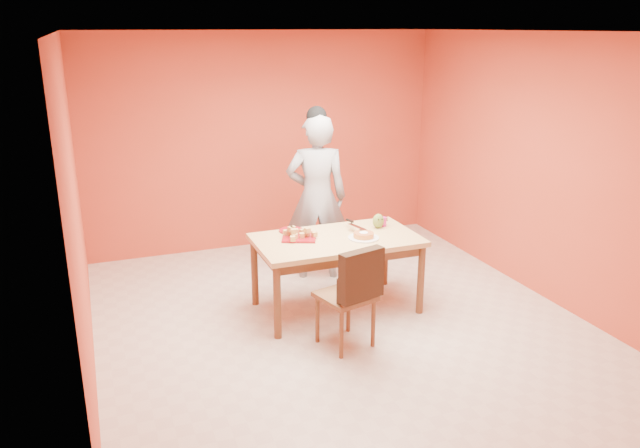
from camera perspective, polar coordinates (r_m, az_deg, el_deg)
name	(u,v)px	position (r m, az deg, el deg)	size (l,w,h in m)	color
floor	(340,322)	(6.13, 1.80, -8.93)	(5.00, 5.00, 0.00)	beige
ceiling	(343,31)	(5.48, 2.09, 17.20)	(5.00, 5.00, 0.00)	white
wall_back	(264,141)	(7.97, -5.10, 7.53)	(4.50, 4.50, 0.00)	#C0442C
wall_left	(76,212)	(5.24, -21.39, 0.99)	(5.00, 5.00, 0.00)	#C0442C
wall_right	(543,168)	(6.83, 19.68, 4.86)	(5.00, 5.00, 0.00)	#C0442C
dining_table	(337,247)	(6.15, 1.54, -2.09)	(1.60, 0.90, 0.76)	#E7BA78
dining_chair	(346,294)	(5.50, 2.43, -6.42)	(0.55, 0.61, 0.96)	brown
pastry_pile	(299,231)	(6.09, -1.90, -0.69)	(0.29, 0.29, 0.10)	tan
person	(317,197)	(6.92, -0.30, 2.44)	(0.68, 0.44, 1.85)	gray
pastry_platter	(299,237)	(6.11, -1.90, -1.20)	(0.32, 0.32, 0.02)	maroon
red_dinner_plate	(291,231)	(6.31, -2.64, -0.60)	(0.25, 0.25, 0.01)	maroon
white_cake_plate	(364,238)	(6.11, 4.00, -1.27)	(0.30, 0.30, 0.01)	white
sponge_cake	(364,235)	(6.10, 4.01, -1.02)	(0.20, 0.20, 0.05)	orange
cake_server	(357,227)	(6.25, 3.41, -0.25)	(0.05, 0.26, 0.01)	silver
egg_ornament	(378,221)	(6.41, 5.35, 0.28)	(0.12, 0.10, 0.15)	olive
magenta_glass	(383,222)	(6.49, 5.81, 0.21)	(0.07, 0.07, 0.09)	#C61D77
checker_tin	(383,219)	(6.69, 5.79, 0.45)	(0.09, 0.09, 0.03)	black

